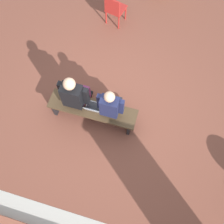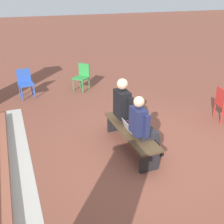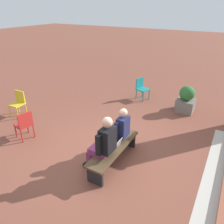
# 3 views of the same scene
# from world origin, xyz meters

# --- Properties ---
(ground_plane) EXTENTS (60.00, 60.00, 0.00)m
(ground_plane) POSITION_xyz_m (0.00, 0.00, 0.00)
(ground_plane) COLOR brown
(concrete_strip) EXTENTS (5.76, 0.40, 0.01)m
(concrete_strip) POSITION_xyz_m (0.25, 2.50, 0.00)
(concrete_strip) COLOR #B7B2A8
(concrete_strip) RESTS_ON ground
(bench) EXTENTS (1.80, 0.44, 0.45)m
(bench) POSITION_xyz_m (0.25, 0.36, 0.35)
(bench) COLOR #4C3823
(bench) RESTS_ON ground
(person_student) EXTENTS (0.51, 0.65, 1.30)m
(person_student) POSITION_xyz_m (-0.12, 0.29, 0.70)
(person_student) COLOR #232328
(person_student) RESTS_ON ground
(person_adult) EXTENTS (0.58, 0.73, 1.40)m
(person_adult) POSITION_xyz_m (0.60, 0.28, 0.74)
(person_adult) COLOR #7F2D5B
(person_adult) RESTS_ON ground
(laptop) EXTENTS (0.32, 0.29, 0.21)m
(laptop) POSITION_xyz_m (0.23, 0.37, 0.50)
(laptop) COLOR #9EA0A5
(laptop) RESTS_ON bench
(plastic_chair_by_pillar) EXTENTS (0.59, 0.59, 0.84)m
(plastic_chair_by_pillar) POSITION_xyz_m (3.96, 0.29, 0.48)
(plastic_chair_by_pillar) COLOR #2D893D
(plastic_chair_by_pillar) RESTS_ON ground
(plastic_chair_foreground) EXTENTS (0.47, 0.47, 0.84)m
(plastic_chair_foreground) POSITION_xyz_m (4.00, 2.05, 0.48)
(plastic_chair_foreground) COLOR #2D56B7
(plastic_chair_foreground) RESTS_ON ground
(plastic_chair_near_bench_right) EXTENTS (0.51, 0.51, 0.84)m
(plastic_chair_near_bench_right) POSITION_xyz_m (0.56, -2.31, 0.48)
(plastic_chair_near_bench_right) COLOR red
(plastic_chair_near_bench_right) RESTS_ON ground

